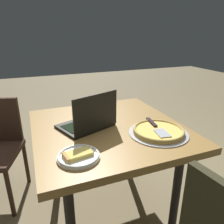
# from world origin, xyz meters

# --- Properties ---
(ground_plane) EXTENTS (12.00, 12.00, 0.00)m
(ground_plane) POSITION_xyz_m (0.00, 0.00, 0.00)
(ground_plane) COLOR #7A6B4B
(dining_table) EXTENTS (1.02, 0.99, 0.74)m
(dining_table) POSITION_xyz_m (0.00, 0.00, 0.66)
(dining_table) COLOR olive
(dining_table) RESTS_ON ground_plane
(laptop) EXTENTS (0.36, 0.41, 0.25)m
(laptop) POSITION_xyz_m (0.01, 0.13, 0.80)
(laptop) COLOR black
(laptop) RESTS_ON dining_table
(pizza_plate) EXTENTS (0.22, 0.22, 0.04)m
(pizza_plate) POSITION_xyz_m (-0.32, 0.28, 0.76)
(pizza_plate) COLOR white
(pizza_plate) RESTS_ON dining_table
(pizza_tray) EXTENTS (0.38, 0.38, 0.04)m
(pizza_tray) POSITION_xyz_m (-0.22, -0.26, 0.76)
(pizza_tray) COLOR #A5A2A2
(pizza_tray) RESTS_ON dining_table
(table_knife) EXTENTS (0.20, 0.08, 0.01)m
(table_knife) POSITION_xyz_m (0.26, -0.08, 0.75)
(table_knife) COLOR #C0B0BF
(table_knife) RESTS_ON dining_table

